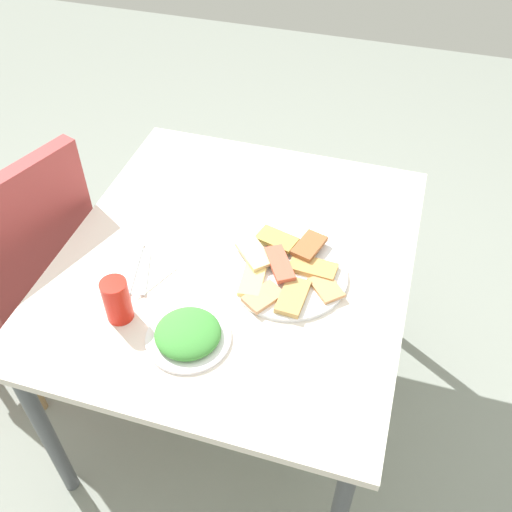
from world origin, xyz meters
TOP-DOWN VIEW (x-y plane):
  - ground_plane at (0.00, 0.00)m, footprint 6.00×6.00m
  - dining_table at (0.00, 0.00)m, footprint 1.07×0.95m
  - dining_chair at (-0.04, 0.70)m, footprint 0.53×0.54m
  - pide_platter at (-0.03, -0.16)m, footprint 0.32×0.33m
  - salad_plate_greens at (-0.30, 0.02)m, footprint 0.21×0.21m
  - soda_can at (-0.29, 0.21)m, footprint 0.07×0.07m
  - paper_napkin at (-0.13, 0.23)m, footprint 0.18×0.18m
  - fork at (-0.13, 0.21)m, footprint 0.16×0.07m
  - spoon at (-0.13, 0.25)m, footprint 0.20×0.06m

SIDE VIEW (x-z plane):
  - ground_plane at x=0.00m, z-range 0.00..0.00m
  - dining_chair at x=-0.04m, z-range 0.06..0.99m
  - dining_table at x=0.00m, z-range 0.28..0.99m
  - paper_napkin at x=-0.13m, z-range 0.71..0.71m
  - fork at x=-0.13m, z-range 0.71..0.71m
  - spoon at x=-0.13m, z-range 0.71..0.71m
  - pide_platter at x=-0.03m, z-range 0.70..0.74m
  - salad_plate_greens at x=-0.30m, z-range 0.70..0.75m
  - soda_can at x=-0.29m, z-range 0.71..0.83m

